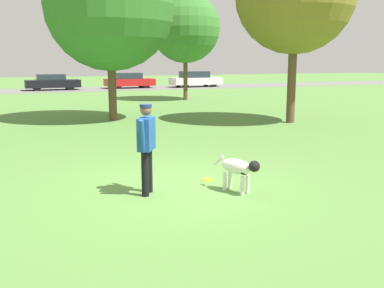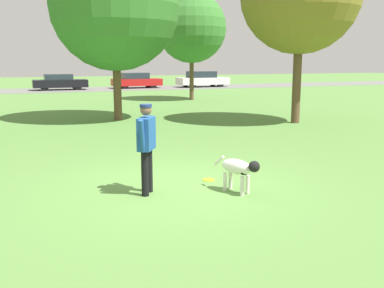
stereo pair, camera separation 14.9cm
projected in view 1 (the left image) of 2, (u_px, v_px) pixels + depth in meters
ground_plane at (176, 188)px, 8.41m from camera, size 120.00×120.00×0.00m
far_road_strip at (46, 90)px, 35.48m from camera, size 120.00×6.00×0.01m
person at (146, 141)px, 7.88m from camera, size 0.46×0.67×1.62m
dog at (239, 168)px, 8.06m from camera, size 0.53×1.04×0.65m
frisbee at (208, 180)px, 8.97m from camera, size 0.23×0.23×0.02m
tree_mid_center at (110, 6)px, 17.07m from camera, size 4.96×4.96×6.89m
tree_far_right at (185, 28)px, 26.28m from camera, size 4.08×4.08×6.26m
parked_car_black at (52, 82)px, 35.64m from camera, size 4.21×1.72×1.27m
parked_car_red at (129, 81)px, 38.19m from camera, size 4.15×1.89×1.30m
parked_car_white at (195, 79)px, 39.84m from camera, size 4.58×1.95×1.39m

